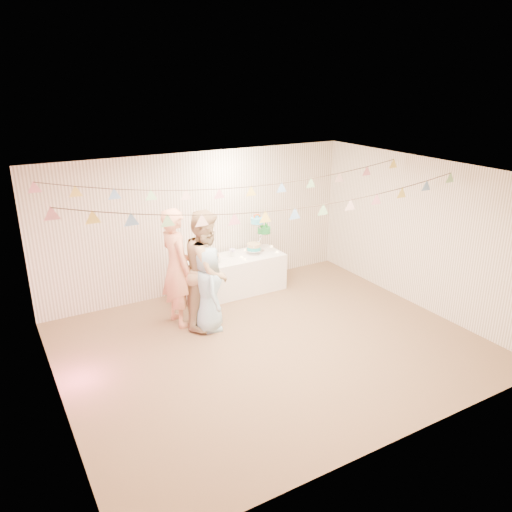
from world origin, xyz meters
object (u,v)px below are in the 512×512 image
person_adult_a (177,267)px  person_adult_b (207,269)px  cake_stand (259,231)px  person_child (208,289)px  table (235,275)px

person_adult_a → person_adult_b: (0.41, -0.26, -0.01)m
cake_stand → person_adult_b: 1.79m
cake_stand → person_adult_b: bearing=-147.3°
person_adult_a → cake_stand: bearing=-74.8°
cake_stand → person_adult_a: 2.05m
person_child → cake_stand: bearing=-43.0°
cake_stand → person_child: bearing=-144.0°
cake_stand → person_adult_a: person_adult_a is taller
table → person_adult_a: (-1.37, -0.65, 0.63)m
table → person_child: bearing=-133.2°
table → cake_stand: bearing=5.2°
person_adult_b → cake_stand: bearing=-15.7°
table → person_adult_a: 1.64m
person_adult_a → table: bearing=-69.4°
cake_stand → person_adult_a: size_ratio=0.36×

